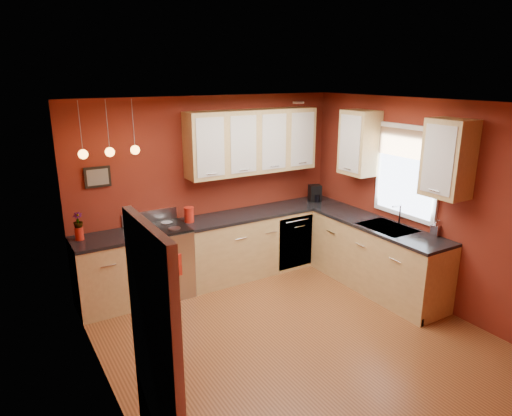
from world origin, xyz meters
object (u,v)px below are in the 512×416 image
red_canister (189,215)px  coffee_maker (315,194)px  soap_pump (436,228)px  sink (387,229)px  gas_range (160,261)px

red_canister → coffee_maker: (2.12, -0.05, 0.02)m
coffee_maker → soap_pump: 2.07m
sink → coffee_maker: size_ratio=2.68×
sink → coffee_maker: bearing=91.1°
sink → red_canister: size_ratio=3.37×
sink → soap_pump: 0.62m
coffee_maker → soap_pump: size_ratio=1.20×
sink → red_canister: bearing=144.2°
gas_range → red_canister: red_canister is taller
red_canister → coffee_maker: size_ratio=0.80×
sink → coffee_maker: sink is taller
red_canister → coffee_maker: coffee_maker is taller
sink → gas_range: bearing=150.2°
red_canister → soap_pump: 3.19m
gas_range → sink: 3.05m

